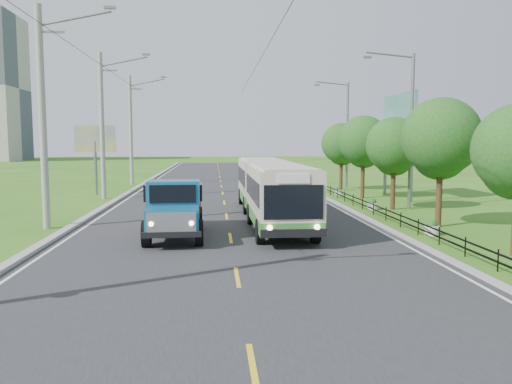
{
  "coord_description": "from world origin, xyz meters",
  "views": [
    {
      "loc": [
        -0.66,
        -14.29,
        3.97
      ],
      "look_at": [
        1.07,
        6.12,
        1.9
      ],
      "focal_mm": 35.0,
      "sensor_mm": 36.0,
      "label": 1
    }
  ],
  "objects": [
    {
      "name": "ground",
      "position": [
        0.0,
        0.0,
        0.0
      ],
      "size": [
        240.0,
        240.0,
        0.0
      ],
      "primitive_type": "plane",
      "color": "#306016",
      "rests_on": "ground"
    },
    {
      "name": "road",
      "position": [
        0.0,
        20.0,
        0.01
      ],
      "size": [
        14.0,
        120.0,
        0.02
      ],
      "primitive_type": "cube",
      "color": "#28282B",
      "rests_on": "ground"
    },
    {
      "name": "curb_left",
      "position": [
        -7.2,
        20.0,
        0.07
      ],
      "size": [
        0.4,
        120.0,
        0.15
      ],
      "primitive_type": "cube",
      "color": "#9E9E99",
      "rests_on": "ground"
    },
    {
      "name": "curb_right",
      "position": [
        7.15,
        20.0,
        0.05
      ],
      "size": [
        0.3,
        120.0,
        0.1
      ],
      "primitive_type": "cube",
      "color": "#9E9E99",
      "rests_on": "ground"
    },
    {
      "name": "edge_line_left",
      "position": [
        -6.65,
        20.0,
        0.02
      ],
      "size": [
        0.12,
        120.0,
        0.0
      ],
      "primitive_type": "cube",
      "color": "silver",
      "rests_on": "road"
    },
    {
      "name": "edge_line_right",
      "position": [
        6.65,
        20.0,
        0.02
      ],
      "size": [
        0.12,
        120.0,
        0.0
      ],
      "primitive_type": "cube",
      "color": "silver",
      "rests_on": "road"
    },
    {
      "name": "centre_dash",
      "position": [
        0.0,
        0.0,
        0.02
      ],
      "size": [
        0.12,
        2.2,
        0.0
      ],
      "primitive_type": "cube",
      "color": "yellow",
      "rests_on": "road"
    },
    {
      "name": "railing_right",
      "position": [
        8.0,
        14.0,
        0.3
      ],
      "size": [
        0.04,
        40.0,
        0.6
      ],
      "primitive_type": "cube",
      "color": "black",
      "rests_on": "ground"
    },
    {
      "name": "pole_near",
      "position": [
        -8.26,
        9.0,
        5.09
      ],
      "size": [
        3.51,
        0.32,
        10.0
      ],
      "color": "gray",
      "rests_on": "ground"
    },
    {
      "name": "pole_mid",
      "position": [
        -8.26,
        21.0,
        5.09
      ],
      "size": [
        3.51,
        0.32,
        10.0
      ],
      "color": "gray",
      "rests_on": "ground"
    },
    {
      "name": "pole_far",
      "position": [
        -8.26,
        33.0,
        5.09
      ],
      "size": [
        3.51,
        0.32,
        10.0
      ],
      "color": "gray",
      "rests_on": "ground"
    },
    {
      "name": "tree_third",
      "position": [
        9.86,
        8.14,
        3.99
      ],
      "size": [
        3.6,
        3.62,
        6.0
      ],
      "color": "#382314",
      "rests_on": "ground"
    },
    {
      "name": "tree_fourth",
      "position": [
        9.86,
        14.14,
        3.59
      ],
      "size": [
        3.24,
        3.31,
        5.4
      ],
      "color": "#382314",
      "rests_on": "ground"
    },
    {
      "name": "tree_fifth",
      "position": [
        9.86,
        20.14,
        3.85
      ],
      "size": [
        3.48,
        3.52,
        5.8
      ],
      "color": "#382314",
      "rests_on": "ground"
    },
    {
      "name": "tree_back",
      "position": [
        9.86,
        26.14,
        3.65
      ],
      "size": [
        3.3,
        3.36,
        5.5
      ],
      "color": "#382314",
      "rests_on": "ground"
    },
    {
      "name": "streetlight_mid",
      "position": [
        10.64,
        14.0,
        4.9
      ],
      "size": [
        3.02,
        0.2,
        9.07
      ],
      "color": "slate",
      "rests_on": "ground"
    },
    {
      "name": "streetlight_far",
      "position": [
        10.64,
        28.0,
        4.9
      ],
      "size": [
        3.02,
        0.2,
        9.07
      ],
      "color": "slate",
      "rests_on": "ground"
    },
    {
      "name": "planter_near",
      "position": [
        8.6,
        6.0,
        0.29
      ],
      "size": [
        0.64,
        0.64,
        0.67
      ],
      "color": "silver",
      "rests_on": "ground"
    },
    {
      "name": "planter_mid",
      "position": [
        8.6,
        14.0,
        0.29
      ],
      "size": [
        0.64,
        0.64,
        0.67
      ],
      "color": "silver",
      "rests_on": "ground"
    },
    {
      "name": "planter_far",
      "position": [
        8.6,
        22.0,
        0.29
      ],
      "size": [
        0.64,
        0.64,
        0.67
      ],
      "color": "silver",
      "rests_on": "ground"
    },
    {
      "name": "billboard_left",
      "position": [
        -9.5,
        24.0,
        3.87
      ],
      "size": [
        3.0,
        0.2,
        5.2
      ],
      "color": "slate",
      "rests_on": "ground"
    },
    {
      "name": "billboard_right",
      "position": [
        12.3,
        20.0,
        5.34
      ],
      "size": [
        0.24,
        6.0,
        7.3
      ],
      "color": "slate",
      "rests_on": "ground"
    },
    {
      "name": "bus",
      "position": [
        2.18,
        10.81,
        1.74
      ],
      "size": [
        2.52,
        14.98,
        2.89
      ],
      "rotation": [
        0.0,
        0.0,
        0.0
      ],
      "color": "#397F32",
      "rests_on": "ground"
    },
    {
      "name": "dump_truck",
      "position": [
        -2.29,
        6.55,
        1.38
      ],
      "size": [
        2.45,
        5.86,
        2.43
      ],
      "rotation": [
        0.0,
        0.0,
        0.03
      ],
      "color": "#165D86",
      "rests_on": "ground"
    }
  ]
}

